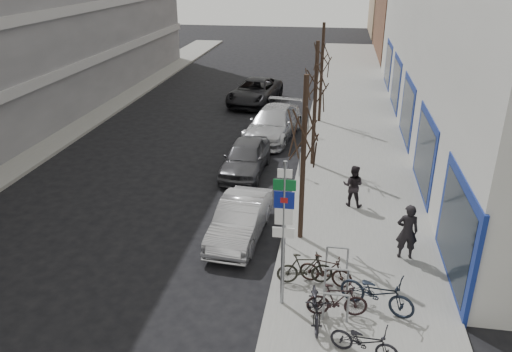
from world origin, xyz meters
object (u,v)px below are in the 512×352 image
(tree_mid, at_px, (316,75))
(bike_mid_curb, at_px, (378,290))
(bike_near_right, at_px, (337,300))
(pedestrian_near, at_px, (407,231))
(bike_near_left, at_px, (316,303))
(meter_mid, at_px, (300,159))
(bike_far_curb, at_px, (365,339))
(parked_car_front, at_px, (240,219))
(tree_far, at_px, (323,49))
(bike_mid_inner, at_px, (305,268))
(highway_sign_pole, at_px, (284,227))
(tree_near, at_px, (305,121))
(parked_car_back, at_px, (273,123))
(meter_front, at_px, (285,222))
(lane_car, at_px, (255,92))
(meter_back, at_px, (309,120))
(parked_car_mid, at_px, (246,157))
(pedestrian_far, at_px, (353,185))
(bike_far_inner, at_px, (326,270))
(bike_rack, at_px, (337,278))

(tree_mid, xyz_separation_m, bike_mid_curb, (2.24, -9.86, -3.35))
(bike_near_right, xyz_separation_m, pedestrian_near, (2.00, 3.10, 0.41))
(bike_near_left, bearing_deg, pedestrian_near, 46.58)
(meter_mid, height_order, bike_far_curb, meter_mid)
(bike_near_left, distance_m, parked_car_front, 4.80)
(tree_far, distance_m, bike_mid_inner, 15.91)
(bike_far_curb, height_order, parked_car_front, parked_car_front)
(highway_sign_pole, height_order, meter_mid, highway_sign_pole)
(tree_near, height_order, meter_mid, tree_near)
(pedestrian_near, bearing_deg, tree_mid, -68.36)
(parked_car_back, bearing_deg, meter_front, -72.56)
(bike_mid_inner, distance_m, pedestrian_near, 3.47)
(bike_near_right, relative_size, parked_car_back, 0.29)
(parked_car_front, bearing_deg, tree_near, 6.44)
(lane_car, bearing_deg, parked_car_front, -74.50)
(tree_mid, bearing_deg, meter_back, 96.42)
(bike_far_curb, distance_m, parked_car_mid, 11.42)
(bike_mid_curb, bearing_deg, meter_back, 32.68)
(highway_sign_pole, distance_m, bike_mid_inner, 2.14)
(meter_front, xyz_separation_m, bike_near_right, (1.68, -3.28, -0.29))
(pedestrian_near, bearing_deg, bike_mid_curb, 66.96)
(pedestrian_far, bearing_deg, lane_car, -55.10)
(bike_near_right, relative_size, parked_car_mid, 0.37)
(tree_near, relative_size, lane_car, 1.00)
(meter_front, bearing_deg, parked_car_mid, 112.01)
(meter_mid, bearing_deg, lane_car, 108.23)
(meter_mid, height_order, parked_car_front, meter_mid)
(tree_far, xyz_separation_m, bike_far_inner, (0.90, -15.48, -3.49))
(parked_car_front, distance_m, parked_car_mid, 5.46)
(meter_back, height_order, bike_near_right, meter_back)
(tree_far, relative_size, pedestrian_far, 3.45)
(bike_near_left, relative_size, parked_car_front, 0.43)
(lane_car, bearing_deg, tree_far, -32.52)
(bike_near_right, bearing_deg, bike_rack, -3.95)
(parked_car_mid, distance_m, pedestrian_far, 5.25)
(lane_car, bearing_deg, bike_near_left, -68.73)
(tree_mid, relative_size, pedestrian_far, 3.45)
(tree_near, relative_size, meter_front, 4.33)
(bike_mid_curb, bearing_deg, bike_far_curb, -170.27)
(meter_front, bearing_deg, tree_far, 88.09)
(meter_mid, xyz_separation_m, parked_car_back, (-1.78, 5.13, -0.14))
(bike_mid_inner, distance_m, pedestrian_far, 5.32)
(bike_near_right, relative_size, bike_mid_curb, 0.79)
(bike_far_curb, distance_m, pedestrian_near, 4.65)
(bike_far_curb, relative_size, parked_car_mid, 0.38)
(bike_rack, height_order, pedestrian_near, pedestrian_near)
(meter_front, bearing_deg, tree_mid, 86.32)
(tree_near, bearing_deg, meter_front, -131.99)
(bike_mid_curb, relative_size, parked_car_mid, 0.47)
(tree_far, xyz_separation_m, bike_far_curb, (1.87, -18.11, -3.47))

